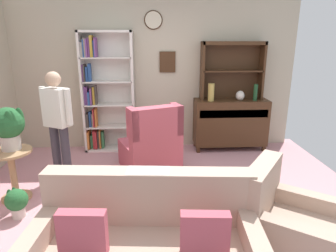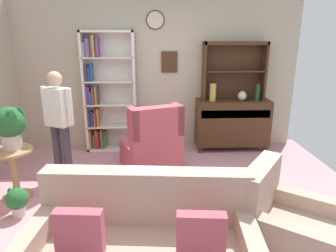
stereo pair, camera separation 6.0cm
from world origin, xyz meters
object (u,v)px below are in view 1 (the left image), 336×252
object	(u,v)px
wingback_chair	(151,147)
potted_plant_small	(17,201)
couch_floral	(146,251)
potted_plant_large	(9,125)
coffee_table	(155,190)
armchair_floral	(285,229)
vase_tall	(211,92)
bookshelf	(104,94)
sideboard_hutch	(232,63)
person_reading	(57,120)
book_stack	(160,179)
plant_stand	(12,169)
vase_round	(240,96)
sideboard	(230,122)
bottle_wine	(255,92)

from	to	relation	value
wingback_chair	potted_plant_small	distance (m)	1.94
couch_floral	potted_plant_large	bearing A→B (deg)	138.05
wingback_chair	coffee_table	distance (m)	1.29
armchair_floral	coffee_table	bearing A→B (deg)	150.86
wingback_chair	potted_plant_large	size ratio (longest dim) A/B	1.98
vase_tall	armchair_floral	bearing A→B (deg)	-86.20
bookshelf	sideboard_hutch	bearing A→B (deg)	0.60
bookshelf	person_reading	world-z (taller)	bookshelf
armchair_floral	coffee_table	world-z (taller)	armchair_floral
sideboard_hutch	potted_plant_small	size ratio (longest dim) A/B	3.18
vase_tall	potted_plant_large	xyz separation A→B (m)	(-2.77, -1.49, -0.11)
bookshelf	potted_plant_small	size ratio (longest dim) A/B	6.07
vase_tall	book_stack	bearing A→B (deg)	-115.69
wingback_chair	plant_stand	bearing A→B (deg)	-156.58
wingback_chair	person_reading	world-z (taller)	person_reading
vase_round	coffee_table	xyz separation A→B (m)	(-1.53, -2.09, -0.65)
plant_stand	person_reading	world-z (taller)	person_reading
bookshelf	wingback_chair	bearing A→B (deg)	-49.24
couch_floral	potted_plant_small	size ratio (longest dim) A/B	5.39
plant_stand	potted_plant_small	bearing A→B (deg)	-64.86
sideboard	bottle_wine	size ratio (longest dim) A/B	4.52
potted_plant_large	book_stack	size ratio (longest dim) A/B	2.60
wingback_chair	potted_plant_large	distance (m)	1.95
vase_tall	potted_plant_small	bearing A→B (deg)	-142.84
vase_round	plant_stand	world-z (taller)	vase_round
potted_plant_large	potted_plant_small	distance (m)	0.91
plant_stand	book_stack	bearing A→B (deg)	-13.59
bottle_wine	plant_stand	distance (m)	3.93
bottle_wine	book_stack	xyz separation A→B (m)	(-1.73, -1.97, -0.62)
couch_floral	book_stack	size ratio (longest dim) A/B	9.15
potted_plant_small	sideboard_hutch	bearing A→B (deg)	35.84
book_stack	potted_plant_large	bearing A→B (deg)	164.95
sideboard	armchair_floral	world-z (taller)	sideboard
sideboard	armchair_floral	bearing A→B (deg)	-94.21
plant_stand	potted_plant_large	distance (m)	0.56
sideboard_hutch	potted_plant_small	distance (m)	3.91
couch_floral	armchair_floral	distance (m)	1.30
plant_stand	sideboard	bearing A→B (deg)	27.01
bookshelf	vase_tall	bearing A→B (deg)	-5.07
sideboard	book_stack	bearing A→B (deg)	-123.09
wingback_chair	potted_plant_small	xyz separation A→B (m)	(-1.54, -1.17, -0.18)
vase_tall	person_reading	size ratio (longest dim) A/B	0.19
armchair_floral	potted_plant_large	world-z (taller)	potted_plant_large
sideboard_hutch	plant_stand	distance (m)	3.79
bottle_wine	potted_plant_large	distance (m)	3.84
plant_stand	potted_plant_small	size ratio (longest dim) A/B	1.89
armchair_floral	potted_plant_large	xyz separation A→B (m)	(-2.95, 1.25, 0.68)
sideboard	potted_plant_small	distance (m)	3.62
vase_round	armchair_floral	size ratio (longest dim) A/B	0.16
sideboard	potted_plant_small	bearing A→B (deg)	-145.57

